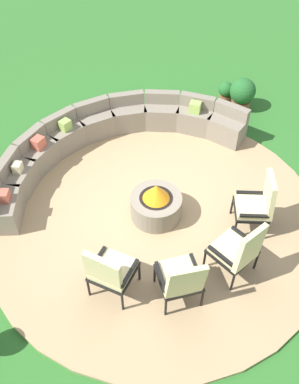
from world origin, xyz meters
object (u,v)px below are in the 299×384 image
Objects in this scene: lounge_chair_front_left at (109,271)px; lounge_chair_front_right at (181,278)px; potted_plant_1 at (242,93)px; fire_pit at (156,204)px; lounge_chair_back_right at (258,203)px; lounge_chair_back_left at (239,250)px; curved_stone_bench at (108,139)px; potted_plant_0 at (225,92)px.

lounge_chair_front_left is 0.99m from lounge_chair_front_right.
potted_plant_1 is at bearing 85.86° from lounge_chair_front_left.
fire_pit is 1.67m from lounge_chair_back_right.
lounge_chair_back_right is at bearing 30.94° from lounge_chair_front_right.
potted_plant_1 is (4.02, 3.13, -0.20)m from lounge_chair_front_right.
lounge_chair_back_left is 0.99× the size of lounge_chair_back_right.
curved_stone_bench is 4.64× the size of lounge_chair_front_left.
lounge_chair_front_left is at bearing 158.89° from lounge_chair_front_right.
lounge_chair_back_right is (1.83, 0.41, 0.04)m from lounge_chair_front_right.
lounge_chair_front_right reaches higher than potted_plant_0.
lounge_chair_back_right is 3.49m from potted_plant_1.
fire_pit is at bearing -154.57° from potted_plant_1.
lounge_chair_front_right is 5.20m from potted_plant_0.
lounge_chair_front_left reaches higher than fire_pit.
lounge_chair_back_left is at bearing -86.81° from curved_stone_bench.
fire_pit is 0.78× the size of lounge_chair_back_right.
lounge_chair_front_right reaches higher than fire_pit.
potted_plant_0 is (3.85, 3.48, -0.30)m from lounge_chair_front_right.
lounge_chair_back_left is 4.60m from potted_plant_0.
lounge_chair_back_right reaches higher than lounge_chair_front_right.
lounge_chair_back_left reaches higher than potted_plant_0.
lounge_chair_back_left is 2.06× the size of potted_plant_0.
lounge_chair_back_left is 1.00m from lounge_chair_back_right.
lounge_chair_front_left is 1.53× the size of potted_plant_1.
lounge_chair_back_right is 2.08× the size of potted_plant_0.
potted_plant_1 reaches higher than potted_plant_0.
potted_plant_0 is (3.08, 0.05, -0.08)m from curved_stone_bench.
curved_stone_bench is 3.21m from lounge_chair_back_right.
fire_pit is 0.17× the size of curved_stone_bench.
lounge_chair_front_left is 1.88m from lounge_chair_back_left.
lounge_chair_front_left is at bearing -118.83° from curved_stone_bench.
potted_plant_0 is 0.73× the size of potted_plant_1.
curved_stone_bench is 9.72× the size of potted_plant_0.
fire_pit is 1.18× the size of potted_plant_1.
lounge_chair_back_right reaches higher than lounge_chair_back_left.
lounge_chair_back_right is at bearing 21.39° from lounge_chair_back_left.
lounge_chair_front_right is at bearing -102.70° from curved_stone_bench.
potted_plant_1 is (3.24, -0.30, 0.02)m from curved_stone_bench.
lounge_chair_back_left is at bearing -128.88° from potted_plant_0.
lounge_chair_back_right reaches higher than fire_pit.
lounge_chair_back_left is 4.44m from potted_plant_1.
lounge_chair_front_left is 2.61m from lounge_chair_back_right.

